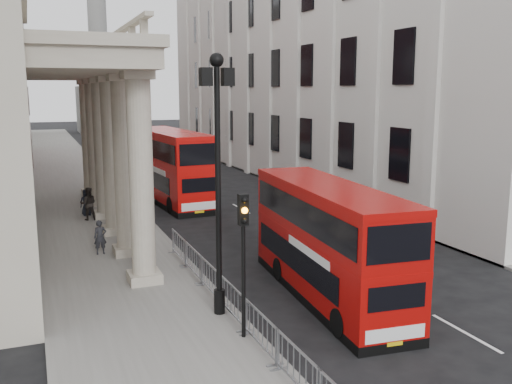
% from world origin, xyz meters
% --- Properties ---
extents(ground, '(260.00, 260.00, 0.00)m').
position_xyz_m(ground, '(0.00, 0.00, 0.00)').
color(ground, black).
rests_on(ground, ground).
extents(sidewalk_west, '(6.00, 140.00, 0.12)m').
position_xyz_m(sidewalk_west, '(-3.00, 30.00, 0.06)').
color(sidewalk_west, slate).
rests_on(sidewalk_west, ground).
extents(sidewalk_east, '(3.00, 140.00, 0.12)m').
position_xyz_m(sidewalk_east, '(13.50, 30.00, 0.06)').
color(sidewalk_east, slate).
rests_on(sidewalk_east, ground).
extents(kerb, '(0.20, 140.00, 0.14)m').
position_xyz_m(kerb, '(-0.05, 30.00, 0.07)').
color(kerb, slate).
rests_on(kerb, ground).
extents(east_building, '(8.00, 55.00, 25.00)m').
position_xyz_m(east_building, '(16.00, 32.00, 12.50)').
color(east_building, silver).
rests_on(east_building, ground).
extents(monument_column, '(8.00, 8.00, 54.20)m').
position_xyz_m(monument_column, '(6.00, 92.00, 15.98)').
color(monument_column, '#60605E').
rests_on(monument_column, ground).
extents(lamp_post_south, '(1.05, 0.44, 8.32)m').
position_xyz_m(lamp_post_south, '(-0.60, 4.00, 4.91)').
color(lamp_post_south, black).
rests_on(lamp_post_south, sidewalk_west).
extents(lamp_post_mid, '(1.05, 0.44, 8.32)m').
position_xyz_m(lamp_post_mid, '(-0.60, 20.00, 4.91)').
color(lamp_post_mid, black).
rests_on(lamp_post_mid, sidewalk_west).
extents(lamp_post_north, '(1.05, 0.44, 8.32)m').
position_xyz_m(lamp_post_north, '(-0.60, 36.00, 4.91)').
color(lamp_post_north, black).
rests_on(lamp_post_north, sidewalk_west).
extents(traffic_light, '(0.28, 0.33, 4.30)m').
position_xyz_m(traffic_light, '(-0.50, 1.98, 3.11)').
color(traffic_light, black).
rests_on(traffic_light, sidewalk_west).
extents(crowd_barriers, '(0.50, 18.75, 1.10)m').
position_xyz_m(crowd_barriers, '(-0.35, 2.23, 0.67)').
color(crowd_barriers, gray).
rests_on(crowd_barriers, sidewalk_west).
extents(bus_near, '(3.04, 9.59, 4.08)m').
position_xyz_m(bus_near, '(3.55, 4.33, 2.13)').
color(bus_near, '#A30907').
rests_on(bus_near, ground).
extents(bus_far, '(3.39, 11.06, 4.70)m').
position_xyz_m(bus_far, '(2.50, 23.95, 2.46)').
color(bus_far, red).
rests_on(bus_far, ground).
extents(pedestrian_a, '(0.57, 0.39, 1.53)m').
position_xyz_m(pedestrian_a, '(-3.41, 12.47, 0.88)').
color(pedestrian_a, black).
rests_on(pedestrian_a, sidewalk_west).
extents(pedestrian_b, '(0.98, 0.81, 1.86)m').
position_xyz_m(pedestrian_b, '(-3.23, 19.70, 1.05)').
color(pedestrian_b, black).
rests_on(pedestrian_b, sidewalk_west).
extents(pedestrian_c, '(0.83, 0.62, 1.55)m').
position_xyz_m(pedestrian_c, '(-3.22, 21.01, 0.89)').
color(pedestrian_c, black).
rests_on(pedestrian_c, sidewalk_west).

